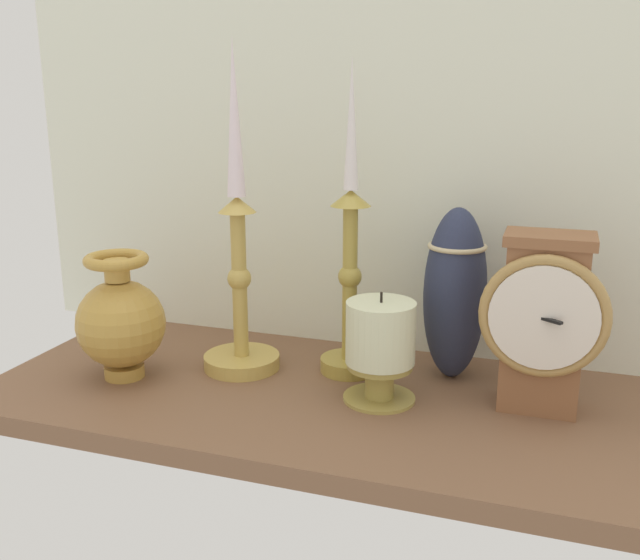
{
  "coord_description": "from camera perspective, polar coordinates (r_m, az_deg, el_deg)",
  "views": [
    {
      "loc": [
        16.12,
        -75.37,
        35.32
      ],
      "look_at": [
        -9.33,
        0.0,
        14.0
      ],
      "focal_mm": 39.77,
      "sensor_mm": 36.0,
      "label": 1
    }
  ],
  "objects": [
    {
      "name": "tall_ceramic_vase",
      "position": [
        0.89,
        10.8,
        -1.05
      ],
      "size": [
        7.78,
        7.78,
        21.78
      ],
      "color": "#292F48",
      "rests_on": "ground_plane"
    },
    {
      "name": "back_wall",
      "position": [
        0.95,
        9.15,
        13.12
      ],
      "size": [
        120.0,
        2.0,
        65.0
      ],
      "primitive_type": "cube",
      "color": "white",
      "rests_on": "ground_plane"
    },
    {
      "name": "brass_vase_bulbous",
      "position": [
        0.92,
        -15.75,
        -3.14
      ],
      "size": [
        11.08,
        11.08,
        16.05
      ],
      "color": "#BB8E3C",
      "rests_on": "ground_plane"
    },
    {
      "name": "mantel_clock",
      "position": [
        0.82,
        17.54,
        -3.13
      ],
      "size": [
        13.78,
        8.49,
        20.37
      ],
      "color": "brown",
      "rests_on": "ground_plane"
    },
    {
      "name": "pillar_candle_front",
      "position": [
        0.82,
        4.83,
        -5.25
      ],
      "size": [
        8.53,
        8.53,
        13.2
      ],
      "color": "#A89445",
      "rests_on": "ground_plane"
    },
    {
      "name": "candlestick_tall_left",
      "position": [
        0.89,
        2.42,
        0.85
      ],
      "size": [
        7.42,
        7.42,
        39.33
      ],
      "color": "#AC933C",
      "rests_on": "ground_plane"
    },
    {
      "name": "ground_plane",
      "position": [
        0.85,
        6.05,
        -10.44
      ],
      "size": [
        100.0,
        36.0,
        2.4
      ],
      "primitive_type": "cube",
      "color": "brown"
    },
    {
      "name": "candlestick_tall_center",
      "position": [
        0.91,
        -6.53,
        0.68
      ],
      "size": [
        9.93,
        9.93,
        41.55
      ],
      "color": "tan",
      "rests_on": "ground_plane"
    }
  ]
}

